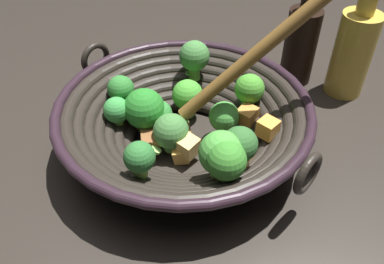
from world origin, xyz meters
name	(u,v)px	position (x,y,z in m)	size (l,w,h in m)	color
ground_plane	(184,148)	(0.00, 0.00, 0.00)	(4.00, 4.00, 0.00)	#28231E
wok	(185,119)	(0.00, 0.00, 0.06)	(0.39, 0.35, 0.26)	black
soy_sauce_bottle	(301,43)	(0.23, 0.15, 0.07)	(0.06, 0.06, 0.18)	black
cooking_oil_bottle	(353,51)	(0.30, 0.10, 0.08)	(0.06, 0.06, 0.19)	gold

